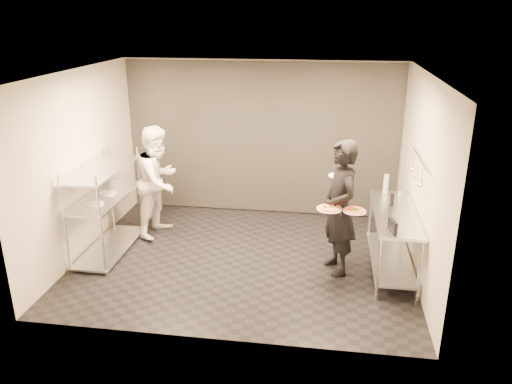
# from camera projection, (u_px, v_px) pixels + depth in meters

# --- Properties ---
(room_shell) EXTENTS (5.00, 4.00, 2.80)m
(room_shell) POSITION_uv_depth(u_px,v_px,m) (255.00, 151.00, 8.27)
(room_shell) COLOR black
(room_shell) RESTS_ON ground
(pass_rack) EXTENTS (0.60, 1.60, 1.50)m
(pass_rack) POSITION_uv_depth(u_px,v_px,m) (106.00, 205.00, 7.68)
(pass_rack) COLOR silver
(pass_rack) RESTS_ON ground
(prep_counter) EXTENTS (0.60, 1.80, 0.92)m
(prep_counter) POSITION_uv_depth(u_px,v_px,m) (393.00, 230.00, 7.14)
(prep_counter) COLOR silver
(prep_counter) RESTS_ON ground
(utensil_rail) EXTENTS (0.07, 1.20, 0.31)m
(utensil_rail) POSITION_uv_depth(u_px,v_px,m) (418.00, 170.00, 6.79)
(utensil_rail) COLOR silver
(utensil_rail) RESTS_ON room_shell
(waiter) EXTENTS (0.71, 0.84, 1.96)m
(waiter) POSITION_uv_depth(u_px,v_px,m) (340.00, 208.00, 7.00)
(waiter) COLOR black
(waiter) RESTS_ON ground
(chef) EXTENTS (0.90, 1.05, 1.86)m
(chef) POSITION_uv_depth(u_px,v_px,m) (159.00, 181.00, 8.25)
(chef) COLOR white
(chef) RESTS_ON ground
(pizza_plate_near) EXTENTS (0.34, 0.34, 0.05)m
(pizza_plate_near) POSITION_uv_depth(u_px,v_px,m) (329.00, 208.00, 6.76)
(pizza_plate_near) COLOR white
(pizza_plate_near) RESTS_ON waiter
(pizza_plate_far) EXTENTS (0.31, 0.31, 0.05)m
(pizza_plate_far) POSITION_uv_depth(u_px,v_px,m) (355.00, 210.00, 6.69)
(pizza_plate_far) COLOR white
(pizza_plate_far) RESTS_ON waiter
(salad_plate) EXTENTS (0.27, 0.27, 0.07)m
(salad_plate) POSITION_uv_depth(u_px,v_px,m) (338.00, 174.00, 7.13)
(salad_plate) COLOR white
(salad_plate) RESTS_ON waiter
(pos_monitor) EXTENTS (0.10, 0.23, 0.16)m
(pos_monitor) POSITION_uv_depth(u_px,v_px,m) (392.00, 226.00, 6.36)
(pos_monitor) COLOR black
(pos_monitor) RESTS_ON prep_counter
(bottle_green) EXTENTS (0.08, 0.08, 0.29)m
(bottle_green) POSITION_uv_depth(u_px,v_px,m) (386.00, 183.00, 7.74)
(bottle_green) COLOR #8F9D90
(bottle_green) RESTS_ON prep_counter
(bottle_clear) EXTENTS (0.06, 0.06, 0.21)m
(bottle_clear) POSITION_uv_depth(u_px,v_px,m) (400.00, 199.00, 7.21)
(bottle_clear) COLOR #8F9D90
(bottle_clear) RESTS_ON prep_counter
(bottle_dark) EXTENTS (0.05, 0.05, 0.19)m
(bottle_dark) POSITION_uv_depth(u_px,v_px,m) (392.00, 200.00, 7.21)
(bottle_dark) COLOR black
(bottle_dark) RESTS_ON prep_counter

